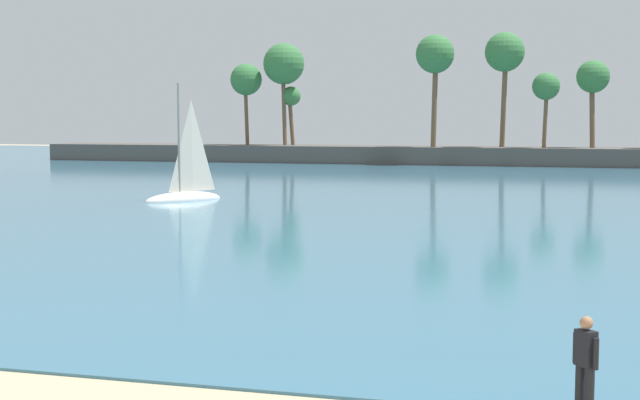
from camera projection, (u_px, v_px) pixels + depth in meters
name	position (u px, v px, depth m)	size (l,w,h in m)	color
sea	(482.00, 177.00, 72.14)	(220.00, 116.28, 0.06)	#386B84
palm_headland	(519.00, 128.00, 88.79)	(96.12, 6.57, 12.95)	#514C47
person_at_waterline	(585.00, 364.00, 14.45)	(0.39, 0.43, 1.67)	black
sailboat_near_shore	(185.00, 189.00, 51.84)	(3.97, 4.87, 7.10)	white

